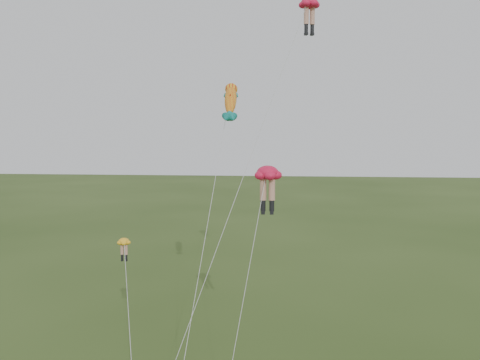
{
  "coord_description": "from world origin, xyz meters",
  "views": [
    {
      "loc": [
        6.32,
        -27.95,
        15.03
      ],
      "look_at": [
        2.96,
        6.0,
        11.88
      ],
      "focal_mm": 40.0,
      "sensor_mm": 36.0,
      "label": 1
    }
  ],
  "objects": [
    {
      "name": "legs_kite_red_mid",
      "position": [
        4.88,
        2.37,
        12.31
      ],
      "size": [
        3.04,
        5.44,
        13.06
      ],
      "rotation": [
        0.0,
        0.0,
        -0.01
      ],
      "color": "red",
      "rests_on": "ground"
    },
    {
      "name": "legs_kite_yellow",
      "position": [
        -4.6,
        5.49,
        7.24
      ],
      "size": [
        3.43,
        8.14,
        7.99
      ],
      "rotation": [
        0.0,
        0.0,
        -0.01
      ],
      "color": "yellow",
      "rests_on": "ground"
    },
    {
      "name": "legs_kite_red_high",
      "position": [
        7.14,
        7.07,
        22.55
      ],
      "size": [
        9.06,
        9.99,
        23.52
      ],
      "rotation": [
        0.0,
        0.0,
        0.42
      ],
      "color": "red",
      "rests_on": "ground"
    },
    {
      "name": "fish_kite",
      "position": [
        2.16,
        7.6,
        17.05
      ],
      "size": [
        2.64,
        10.35,
        18.55
      ],
      "rotation": [
        0.73,
        0.0,
        0.06
      ],
      "color": "yellow",
      "rests_on": "ground"
    }
  ]
}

